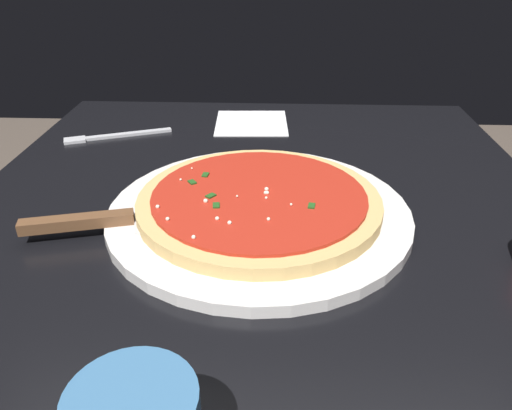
{
  "coord_description": "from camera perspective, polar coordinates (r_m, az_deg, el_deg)",
  "views": [
    {
      "loc": [
        0.55,
        0.02,
        1.06
      ],
      "look_at": [
        0.0,
        -0.0,
        0.77
      ],
      "focal_mm": 34.82,
      "sensor_mm": 36.0,
      "label": 1
    }
  ],
  "objects": [
    {
      "name": "napkin_folded_right",
      "position": [
        0.96,
        -0.53,
        9.41
      ],
      "size": [
        0.15,
        0.14,
        0.0
      ],
      "primitive_type": "cube",
      "rotation": [
        0.0,
        0.0,
        0.05
      ],
      "color": "white",
      "rests_on": "restaurant_table"
    },
    {
      "name": "serving_plate",
      "position": [
        0.63,
        -0.0,
        -1.02
      ],
      "size": [
        0.38,
        0.38,
        0.01
      ],
      "primitive_type": "cylinder",
      "color": "white",
      "rests_on": "restaurant_table"
    },
    {
      "name": "pizza",
      "position": [
        0.62,
        -0.0,
        0.34
      ],
      "size": [
        0.3,
        0.3,
        0.02
      ],
      "color": "#DBB26B",
      "rests_on": "serving_plate"
    },
    {
      "name": "pizza_server",
      "position": [
        0.61,
        -16.13,
        -1.65
      ],
      "size": [
        0.1,
        0.22,
        0.01
      ],
      "color": "silver",
      "rests_on": "serving_plate"
    },
    {
      "name": "restaurant_table",
      "position": [
        0.72,
        0.32,
        -11.53
      ],
      "size": [
        0.97,
        0.8,
        0.75
      ],
      "color": "black",
      "rests_on": "ground_plane"
    },
    {
      "name": "fork",
      "position": [
        0.92,
        -16.22,
        7.62
      ],
      "size": [
        0.08,
        0.18,
        0.0
      ],
      "color": "silver",
      "rests_on": "restaurant_table"
    }
  ]
}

